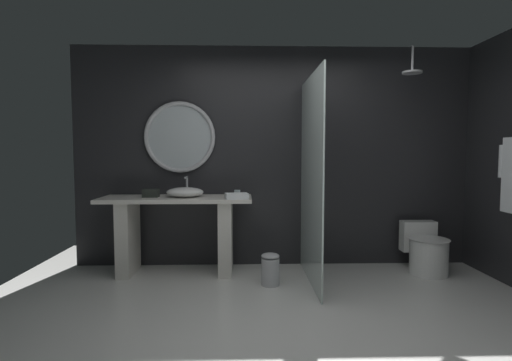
% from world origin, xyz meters
% --- Properties ---
extents(ground_plane, '(5.76, 5.76, 0.00)m').
position_xyz_m(ground_plane, '(0.00, 0.00, 0.00)').
color(ground_plane, silver).
extents(back_wall_panel, '(4.80, 0.10, 2.60)m').
position_xyz_m(back_wall_panel, '(0.00, 1.90, 1.30)').
color(back_wall_panel, '#232326').
rests_on(back_wall_panel, ground_plane).
extents(vanity_counter, '(1.67, 0.58, 0.86)m').
position_xyz_m(vanity_counter, '(-1.15, 1.54, 0.52)').
color(vanity_counter, silver).
rests_on(vanity_counter, ground_plane).
extents(vessel_sink, '(0.41, 0.34, 0.22)m').
position_xyz_m(vessel_sink, '(-1.05, 1.54, 0.92)').
color(vessel_sink, white).
rests_on(vessel_sink, vanity_counter).
extents(tumbler_cup, '(0.07, 0.07, 0.08)m').
position_xyz_m(tumbler_cup, '(-0.47, 1.51, 0.90)').
color(tumbler_cup, silver).
rests_on(tumbler_cup, vanity_counter).
extents(tissue_box, '(0.17, 0.13, 0.09)m').
position_xyz_m(tissue_box, '(-1.43, 1.54, 0.90)').
color(tissue_box, '#282D28').
rests_on(tissue_box, vanity_counter).
extents(round_wall_mirror, '(0.83, 0.05, 0.83)m').
position_xyz_m(round_wall_mirror, '(-1.15, 1.81, 1.53)').
color(round_wall_mirror, '#B7B7BC').
extents(shower_glass_panel, '(0.02, 1.28, 2.15)m').
position_xyz_m(shower_glass_panel, '(0.30, 1.21, 1.07)').
color(shower_glass_panel, silver).
rests_on(shower_glass_panel, ground_plane).
extents(rain_shower_head, '(0.21, 0.21, 0.29)m').
position_xyz_m(rain_shower_head, '(1.42, 1.42, 2.24)').
color(rain_shower_head, '#B7B7BC').
extents(toilet, '(0.43, 0.59, 0.55)m').
position_xyz_m(toilet, '(1.66, 1.46, 0.25)').
color(toilet, white).
rests_on(toilet, ground_plane).
extents(waste_bin, '(0.19, 0.19, 0.33)m').
position_xyz_m(waste_bin, '(-0.13, 1.10, 0.17)').
color(waste_bin, '#B7B7BC').
rests_on(waste_bin, ground_plane).
extents(folded_hand_towel, '(0.27, 0.21, 0.06)m').
position_xyz_m(folded_hand_towel, '(-0.47, 1.35, 0.89)').
color(folded_hand_towel, white).
rests_on(folded_hand_towel, vanity_counter).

